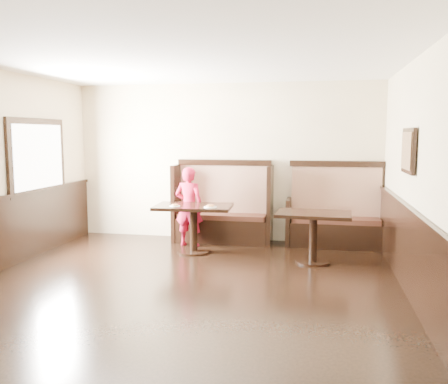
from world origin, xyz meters
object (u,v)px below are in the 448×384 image
(booth_main, at_px, (223,212))
(table_main, at_px, (194,216))
(child, at_px, (189,207))
(table_neighbor, at_px, (313,225))
(booth_neighbor, at_px, (335,218))

(booth_main, distance_m, table_main, 0.97)
(child, bearing_deg, table_main, 120.35)
(table_main, height_order, child, child)
(booth_main, bearing_deg, child, -136.34)
(table_main, xyz_separation_m, table_neighbor, (1.89, -0.25, -0.03))
(booth_neighbor, bearing_deg, child, -169.08)
(table_neighbor, bearing_deg, booth_main, 146.94)
(table_neighbor, bearing_deg, booth_neighbor, 75.98)
(booth_main, height_order, booth_neighbor, same)
(table_main, xyz_separation_m, child, (-0.19, 0.44, 0.09))
(table_main, bearing_deg, child, 110.13)
(booth_main, distance_m, table_neighbor, 1.97)
(table_main, distance_m, table_neighbor, 1.91)
(table_main, bearing_deg, booth_neighbor, 18.71)
(booth_main, distance_m, booth_neighbor, 1.95)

